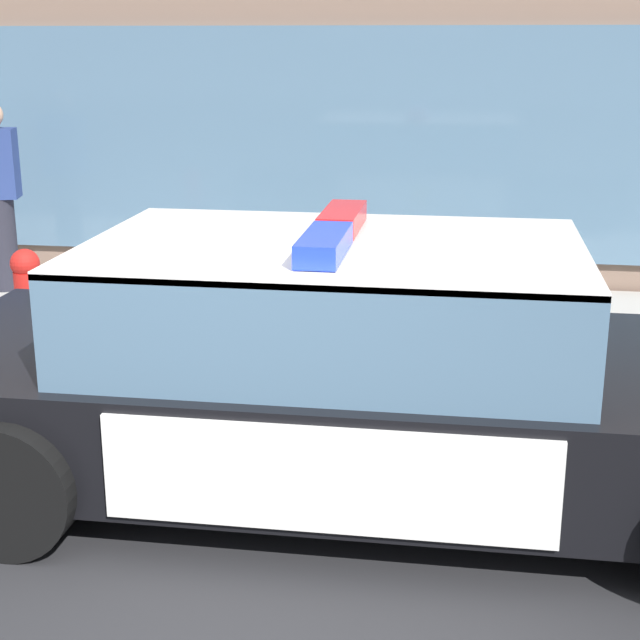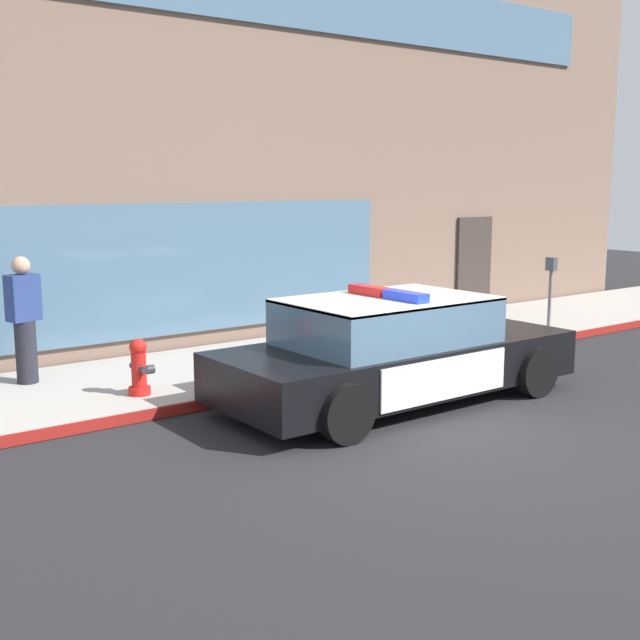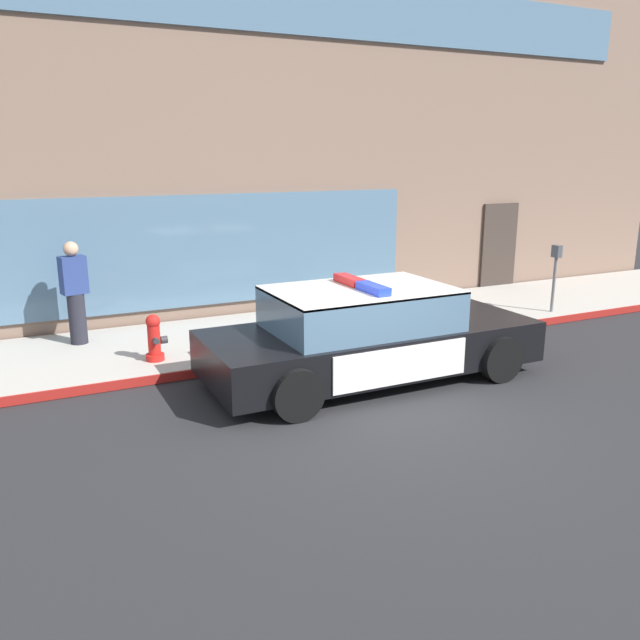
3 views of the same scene
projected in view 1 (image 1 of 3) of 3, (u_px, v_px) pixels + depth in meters
ground at (191, 623)px, 4.07m from camera, size 48.00×48.00×0.00m
sidewalk at (327, 333)px, 7.82m from camera, size 48.00×2.92×0.15m
curb_red_paint at (295, 397)px, 6.42m from camera, size 28.80×0.04×0.14m
police_cruiser at (359, 372)px, 5.11m from camera, size 4.92×2.13×1.49m
fire_hydrant at (29, 297)px, 7.26m from camera, size 0.34×0.39×0.73m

